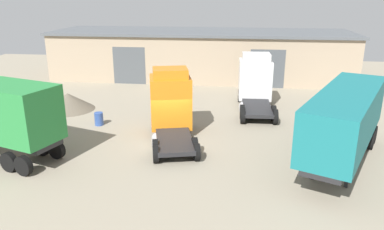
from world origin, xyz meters
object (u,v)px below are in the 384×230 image
object	(u,v)px
tractor_unit_white	(255,82)
gravel_pile	(68,101)
tractor_unit_orange	(171,104)
oil_drum	(99,119)
container_trailer_orange	(346,118)

from	to	relation	value
tractor_unit_white	gravel_pile	bearing A→B (deg)	98.81
gravel_pile	tractor_unit_white	bearing A→B (deg)	11.00
gravel_pile	tractor_unit_orange	bearing A→B (deg)	-25.90
gravel_pile	oil_drum	distance (m)	4.78
tractor_unit_white	oil_drum	bearing A→B (deg)	116.90
container_trailer_orange	tractor_unit_white	bearing A→B (deg)	-132.59
container_trailer_orange	oil_drum	size ratio (longest dim) A/B	10.99
gravel_pile	oil_drum	xyz separation A→B (m)	(3.60, -3.14, -0.20)
tractor_unit_orange	gravel_pile	xyz separation A→B (m)	(-8.77, 4.26, -1.35)
tractor_unit_orange	oil_drum	xyz separation A→B (m)	(-5.18, 1.12, -1.55)
tractor_unit_orange	oil_drum	size ratio (longest dim) A/B	7.41
tractor_unit_orange	oil_drum	distance (m)	5.52
gravel_pile	container_trailer_orange	bearing A→B (deg)	-21.47
tractor_unit_orange	gravel_pile	bearing A→B (deg)	50.12
tractor_unit_white	oil_drum	xyz separation A→B (m)	(-10.60, -5.90, -1.50)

